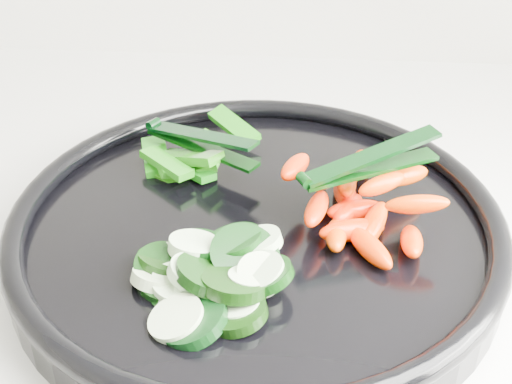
{
  "coord_description": "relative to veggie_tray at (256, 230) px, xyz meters",
  "views": [
    {
      "loc": [
        -0.01,
        1.19,
        1.28
      ],
      "look_at": [
        -0.05,
        1.63,
        0.99
      ],
      "focal_mm": 50.0,
      "sensor_mm": 36.0,
      "label": 1
    }
  ],
  "objects": [
    {
      "name": "veggie_tray",
      "position": [
        0.0,
        0.0,
        0.0
      ],
      "size": [
        0.42,
        0.42,
        0.04
      ],
      "color": "black",
      "rests_on": "counter"
    },
    {
      "name": "cucumber_pile",
      "position": [
        -0.03,
        -0.07,
        0.01
      ],
      "size": [
        0.13,
        0.13,
        0.04
      ],
      "color": "black",
      "rests_on": "veggie_tray"
    },
    {
      "name": "carrot_pile",
      "position": [
        0.08,
        0.01,
        0.02
      ],
      "size": [
        0.13,
        0.16,
        0.05
      ],
      "color": "#FE3C00",
      "rests_on": "veggie_tray"
    },
    {
      "name": "pepper_pile",
      "position": [
        -0.07,
        0.08,
        0.01
      ],
      "size": [
        0.11,
        0.12,
        0.04
      ],
      "color": "#0F740B",
      "rests_on": "veggie_tray"
    },
    {
      "name": "tong_carrot",
      "position": [
        0.08,
        0.02,
        0.05
      ],
      "size": [
        0.11,
        0.07,
        0.02
      ],
      "color": "black",
      "rests_on": "carrot_pile"
    },
    {
      "name": "tong_pepper",
      "position": [
        -0.06,
        0.08,
        0.03
      ],
      "size": [
        0.1,
        0.07,
        0.02
      ],
      "color": "black",
      "rests_on": "pepper_pile"
    }
  ]
}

